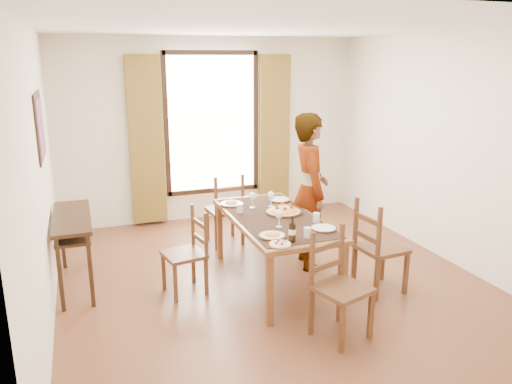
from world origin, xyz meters
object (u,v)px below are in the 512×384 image
object	(u,v)px
console_table	(72,226)
pasta_platter	(284,209)
dining_table	(275,223)
man	(309,191)

from	to	relation	value
console_table	pasta_platter	bearing A→B (deg)	-13.98
dining_table	pasta_platter	world-z (taller)	pasta_platter
console_table	man	world-z (taller)	man
dining_table	man	world-z (taller)	man
console_table	dining_table	size ratio (longest dim) A/B	0.66
dining_table	pasta_platter	size ratio (longest dim) A/B	4.53
man	pasta_platter	distance (m)	0.49
dining_table	pasta_platter	distance (m)	0.20
console_table	dining_table	distance (m)	2.14
console_table	dining_table	world-z (taller)	console_table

